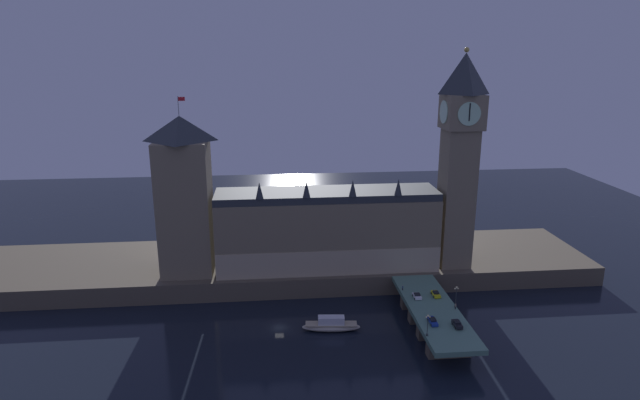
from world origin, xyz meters
name	(u,v)px	position (x,y,z in m)	size (l,w,h in m)	color
ground_plane	(279,328)	(0.00, 0.00, 0.00)	(400.00, 400.00, 0.00)	black
embankment	(276,265)	(0.00, 39.00, 3.24)	(220.00, 42.00, 6.49)	brown
parliament_hall	(327,229)	(16.96, 29.16, 19.56)	(72.82, 17.66, 31.53)	#7F7056
clock_tower	(459,155)	(59.71, 26.54, 44.27)	(12.39, 12.50, 71.53)	#7F7056
victoria_tower	(185,196)	(-28.88, 29.63, 32.21)	(16.58, 16.58, 57.18)	#7F7056
bridge	(433,315)	(43.68, -5.00, 4.37)	(13.41, 46.00, 6.63)	slate
car_northbound_lead	(417,296)	(40.73, 1.80, 7.27)	(2.11, 3.85, 1.37)	white
car_northbound_trail	(433,321)	(40.73, -13.56, 7.29)	(1.90, 4.69, 1.42)	navy
car_southbound_lead	(457,324)	(46.63, -15.91, 7.37)	(1.93, 4.18, 1.59)	black
car_southbound_trail	(436,294)	(46.63, 2.53, 7.27)	(2.02, 4.21, 1.37)	yellow
pedestrian_mid_walk	(456,306)	(49.58, -6.25, 7.54)	(0.38, 0.38, 1.73)	black
pedestrian_far_rail	(403,288)	(37.78, 7.36, 7.46)	(0.38, 0.38, 1.58)	black
street_lamp_near	(428,323)	(37.38, -19.72, 10.35)	(1.34, 0.60, 5.94)	#2D3333
street_lamp_mid	(456,294)	(49.98, -5.00, 10.62)	(1.34, 0.60, 6.38)	#2D3333
boat_upstream	(331,325)	(14.70, -2.94, 1.58)	(16.89, 5.60, 4.34)	#B2A893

